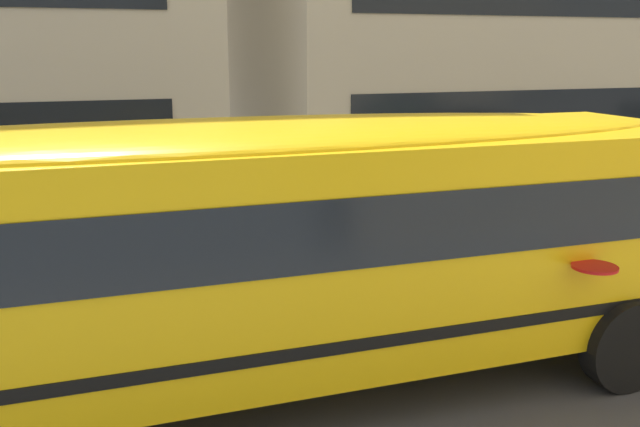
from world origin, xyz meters
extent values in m
plane|color=#424244|center=(0.00, 0.00, 0.00)|extent=(400.00, 400.00, 0.00)
cube|color=gray|center=(0.00, 7.44, 0.01)|extent=(120.00, 3.00, 0.01)
cube|color=silver|center=(0.00, 0.00, 0.00)|extent=(110.00, 0.16, 0.01)
cube|color=yellow|center=(-0.75, -1.61, 1.66)|extent=(11.44, 2.68, 2.28)
cube|color=black|center=(-0.75, -1.61, 2.07)|extent=(10.75, 2.71, 0.66)
cube|color=black|center=(-0.75, -1.61, 0.99)|extent=(11.46, 2.71, 0.12)
ellipsoid|color=yellow|center=(-0.75, -1.61, 2.80)|extent=(10.98, 2.46, 0.37)
cylinder|color=red|center=(2.90, -3.12, 1.55)|extent=(0.46, 0.46, 0.03)
cylinder|color=black|center=(3.60, -0.34, 0.52)|extent=(1.04, 0.30, 1.04)
cylinder|color=black|center=(3.58, -2.93, 0.52)|extent=(1.04, 0.30, 1.04)
cube|color=#B7BABF|center=(11.00, 4.72, 0.65)|extent=(3.97, 1.87, 0.70)
cube|color=black|center=(10.85, 4.73, 1.32)|extent=(2.26, 1.65, 0.64)
cylinder|color=black|center=(9.74, 5.63, 0.30)|extent=(0.61, 0.21, 0.60)
cylinder|color=black|center=(9.67, 3.93, 0.30)|extent=(0.61, 0.21, 0.60)
cube|color=black|center=(11.60, 8.92, 1.92)|extent=(13.02, 0.04, 1.10)
camera|label=1|loc=(-1.91, -8.44, 3.70)|focal=38.71mm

